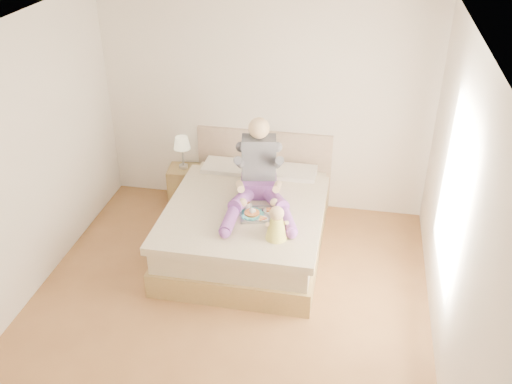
% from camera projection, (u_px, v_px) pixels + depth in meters
% --- Properties ---
extents(room, '(4.02, 4.22, 2.71)m').
position_uv_depth(room, '(232.00, 174.00, 4.98)').
color(room, brown).
rests_on(room, ground).
extents(bed, '(1.70, 2.18, 1.00)m').
position_uv_depth(bed, '(248.00, 221.00, 6.51)').
color(bed, olive).
rests_on(bed, ground).
extents(nightstand, '(0.43, 0.39, 0.49)m').
position_uv_depth(nightstand, '(185.00, 185.00, 7.38)').
color(nightstand, olive).
rests_on(nightstand, ground).
extents(lamp, '(0.21, 0.21, 0.43)m').
position_uv_depth(lamp, '(182.00, 145.00, 7.11)').
color(lamp, '#AAACB1').
rests_on(lamp, nightstand).
extents(adult, '(0.80, 1.19, 0.94)m').
position_uv_depth(adult, '(259.00, 178.00, 6.20)').
color(adult, '#6F398F').
rests_on(adult, bed).
extents(tray, '(0.48, 0.41, 0.12)m').
position_uv_depth(tray, '(260.00, 213.00, 6.05)').
color(tray, '#AAACB1').
rests_on(tray, bed).
extents(baby, '(0.26, 0.33, 0.36)m').
position_uv_depth(baby, '(276.00, 225.00, 5.63)').
color(baby, '#ECE64A').
rests_on(baby, bed).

